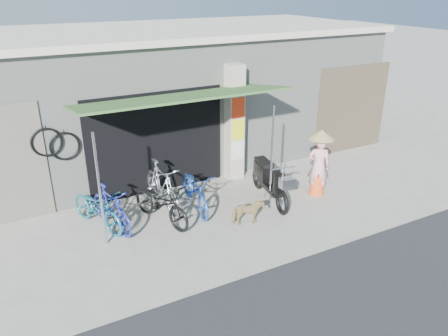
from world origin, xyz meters
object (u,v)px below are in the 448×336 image
bike_teal (97,208)px  bike_navy (195,190)px  nun (319,162)px  bike_black (161,203)px  moped (269,180)px  bike_blue (111,208)px  bike_silver (162,186)px  street_dog (248,213)px

bike_teal → bike_navy: bearing=-26.6°
bike_navy → nun: size_ratio=1.10×
bike_black → nun: bearing=-26.1°
moped → bike_blue: bearing=-177.1°
bike_black → bike_silver: bike_silver is taller
bike_teal → street_dog: size_ratio=2.44×
bike_black → moped: bearing=-23.3°
moped → bike_navy: bearing=176.0°
bike_teal → nun: bearing=-31.2°
bike_silver → bike_navy: size_ratio=1.04×
moped → bike_teal: bearing=-179.4°
bike_teal → bike_black: bike_black is taller
street_dog → nun: (2.28, 0.51, 0.53)m
bike_teal → bike_black: size_ratio=0.97×
bike_silver → nun: 3.80m
nun → bike_teal: bearing=26.7°
bike_teal → bike_navy: bike_navy is taller
bike_blue → bike_black: bike_blue is taller
bike_teal → nun: 5.24m
street_dog → moped: 1.32m
street_dog → bike_blue: bearing=80.7°
nun → moped: bearing=24.0°
bike_silver → bike_navy: 0.76m
bike_blue → bike_navy: (1.93, -0.01, -0.00)m
bike_black → street_dog: size_ratio=2.50×
bike_black → bike_teal: bearing=141.7°
bike_teal → moped: size_ratio=0.85×
bike_silver → bike_blue: bearing=-167.2°
street_dog → bike_teal: bearing=79.5°
bike_teal → bike_silver: size_ratio=0.90×
bike_teal → bike_silver: bike_silver is taller
bike_silver → bike_teal: bearing=-176.6°
nun → bike_black: bearing=29.8°
bike_blue → bike_black: size_ratio=0.91×
bike_silver → street_dog: size_ratio=2.72×
bike_blue → nun: bearing=-22.4°
bike_black → nun: (3.88, -0.46, 0.37)m
bike_black → bike_silver: (0.24, 0.57, 0.11)m
bike_black → bike_navy: size_ratio=0.96×
street_dog → bike_black: bearing=74.3°
bike_blue → moped: (3.65, -0.43, 0.04)m
bike_black → bike_silver: bearing=48.3°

